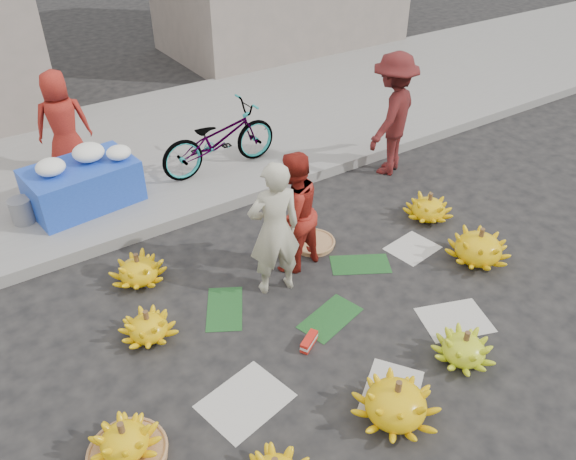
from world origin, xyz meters
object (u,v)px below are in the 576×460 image
banana_bunch_0 (125,444)px  vendor_cream (274,230)px  banana_bunch_4 (479,246)px  flower_table (83,182)px  bicycle (219,139)px

banana_bunch_0 → vendor_cream: 2.34m
banana_bunch_4 → flower_table: bearing=133.7°
vendor_cream → bicycle: bearing=-93.0°
vendor_cream → bicycle: (0.69, 2.47, -0.17)m
banana_bunch_4 → flower_table: flower_table is taller
vendor_cream → flower_table: size_ratio=1.08×
banana_bunch_0 → flower_table: (0.85, 3.64, 0.25)m
flower_table → banana_bunch_4: bearing=-53.0°
banana_bunch_0 → bicycle: bearing=52.7°
banana_bunch_4 → vendor_cream: bearing=157.9°
flower_table → bicycle: size_ratio=0.80×
banana_bunch_0 → banana_bunch_4: banana_bunch_4 is taller
banana_bunch_0 → vendor_cream: bearing=27.9°
banana_bunch_4 → banana_bunch_0: bearing=-177.2°
banana_bunch_4 → bicycle: bicycle is taller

